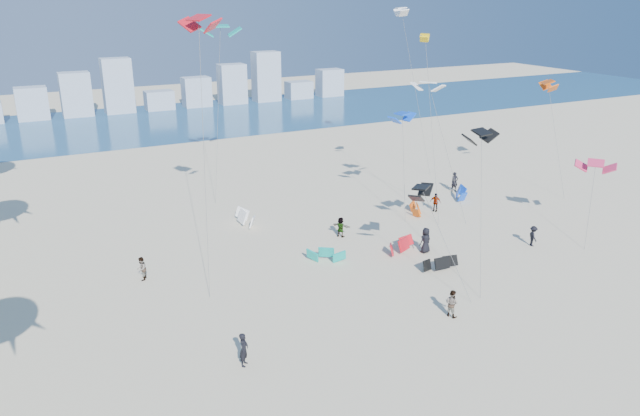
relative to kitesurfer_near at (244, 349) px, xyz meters
name	(u,v)px	position (x,y,z in m)	size (l,w,h in m)	color
ocean	(123,125)	(5.37, 64.08, -0.89)	(220.00, 220.00, 0.00)	navy
kitesurfer_near	(244,349)	(0.00, 0.00, 0.00)	(0.65, 0.43, 1.79)	black
kitesurfer_mid	(452,303)	(12.38, -0.75, -0.08)	(0.80, 0.62, 1.64)	gray
kitesurfers_far	(395,227)	(16.26, 10.92, -0.06)	(31.02, 14.03, 1.88)	black
grounded_kites	(370,227)	(15.05, 12.52, -0.43)	(21.79, 16.71, 1.05)	#0C9B92
flying_kites	(392,74)	(18.61, 15.70, 10.80)	(36.98, 30.09, 16.92)	black
distant_skyline	(101,94)	(4.19, 74.08, 2.19)	(85.00, 3.00, 8.40)	#9EADBF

